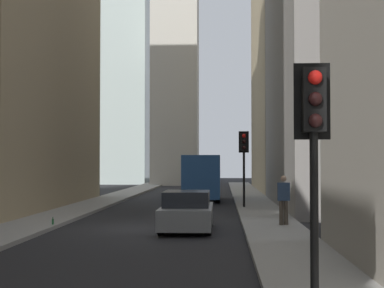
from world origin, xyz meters
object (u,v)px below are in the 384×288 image
(hatchback_grey, at_px, (187,212))
(traffic_light_foreground, at_px, (314,131))
(delivery_truck, at_px, (202,177))
(traffic_light_midblock, at_px, (244,151))
(pedestrian, at_px, (284,198))
(discarded_bottle, at_px, (53,222))

(hatchback_grey, bearing_deg, traffic_light_foreground, -168.69)
(delivery_truck, distance_m, traffic_light_midblock, 7.56)
(traffic_light_foreground, relative_size, pedestrian, 2.07)
(pedestrian, relative_size, discarded_bottle, 6.68)
(traffic_light_foreground, bearing_deg, traffic_light_midblock, 0.42)
(traffic_light_foreground, distance_m, discarded_bottle, 15.43)
(traffic_light_foreground, height_order, discarded_bottle, traffic_light_foreground)
(hatchback_grey, relative_size, traffic_light_midblock, 1.11)
(traffic_light_midblock, bearing_deg, delivery_truck, 18.68)
(delivery_truck, bearing_deg, traffic_light_midblock, -161.32)
(delivery_truck, xyz_separation_m, hatchback_grey, (-16.44, 0.00, -0.80))
(discarded_bottle, bearing_deg, pedestrian, -88.09)
(delivery_truck, xyz_separation_m, traffic_light_foreground, (-29.11, -2.53, 1.42))
(delivery_truck, height_order, hatchback_grey, delivery_truck)
(hatchback_grey, xyz_separation_m, discarded_bottle, (0.55, 4.98, -0.42))
(delivery_truck, bearing_deg, traffic_light_foreground, -175.03)
(delivery_truck, bearing_deg, pedestrian, -167.37)
(delivery_truck, xyz_separation_m, traffic_light_midblock, (-7.01, -2.37, 1.53))
(traffic_light_foreground, height_order, traffic_light_midblock, traffic_light_midblock)
(delivery_truck, relative_size, pedestrian, 3.58)
(delivery_truck, height_order, pedestrian, delivery_truck)
(pedestrian, bearing_deg, traffic_light_midblock, 7.48)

